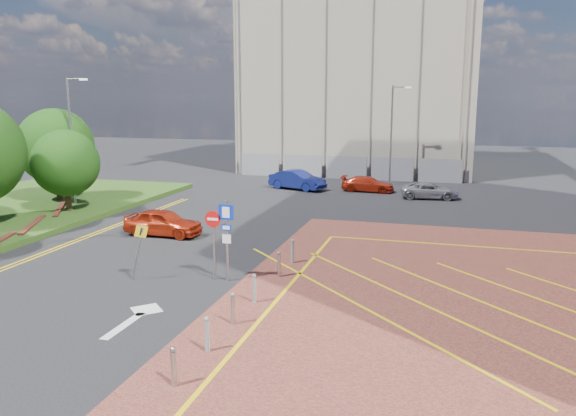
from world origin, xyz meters
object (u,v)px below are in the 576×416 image
at_px(tree_c, 66,163).
at_px(lamp_back, 392,131).
at_px(sign_cluster, 222,232).
at_px(car_blue_back, 297,180).
at_px(car_red_back, 368,184).
at_px(car_red_left, 163,222).
at_px(warning_sign, 139,246).
at_px(tree_d, 56,146).
at_px(lamp_left_far, 72,136).
at_px(car_silver_back, 430,191).

height_order(tree_c, lamp_back, lamp_back).
bearing_deg(sign_cluster, car_blue_back, 97.52).
bearing_deg(car_red_back, car_red_left, 156.44).
bearing_deg(warning_sign, tree_d, 136.68).
bearing_deg(lamp_left_far, car_red_back, 34.34).
relative_size(lamp_back, car_red_left, 1.96).
xyz_separation_m(tree_c, tree_d, (-3.00, 3.00, 0.68)).
distance_m(sign_cluster, car_blue_back, 22.51).
height_order(sign_cluster, car_silver_back, sign_cluster).
bearing_deg(warning_sign, lamp_back, 76.21).
xyz_separation_m(lamp_left_far, car_blue_back, (11.78, 11.27, -3.91)).
bearing_deg(tree_c, car_red_back, 40.18).
relative_size(warning_sign, car_blue_back, 0.49).
bearing_deg(sign_cluster, warning_sign, -163.27).
distance_m(tree_c, warning_sign, 14.73).
height_order(tree_c, car_red_left, tree_c).
xyz_separation_m(tree_d, car_red_back, (19.28, 10.75, -3.29)).
relative_size(lamp_back, car_silver_back, 1.99).
bearing_deg(car_red_left, tree_d, 61.99).
height_order(car_blue_back, car_silver_back, car_blue_back).
distance_m(car_blue_back, car_red_back, 5.44).
distance_m(car_red_left, car_red_back, 18.71).
bearing_deg(car_silver_back, car_red_back, 61.65).
distance_m(tree_d, car_red_back, 22.31).
relative_size(lamp_left_far, sign_cluster, 2.50).
height_order(lamp_left_far, sign_cluster, lamp_left_far).
relative_size(tree_c, car_silver_back, 1.22).
bearing_deg(car_red_back, warning_sign, 169.46).
relative_size(tree_c, lamp_left_far, 0.61).
xyz_separation_m(lamp_left_far, car_silver_back, (21.84, 9.94, -4.10)).
bearing_deg(car_red_left, car_blue_back, -9.19).
distance_m(lamp_back, sign_cluster, 27.38).
distance_m(tree_c, tree_d, 4.30).
relative_size(lamp_left_far, car_red_left, 1.96).
height_order(tree_c, lamp_left_far, lamp_left_far).
xyz_separation_m(warning_sign, car_red_back, (5.55, 23.69, -0.85)).
distance_m(tree_d, sign_cluster, 20.74).
bearing_deg(car_silver_back, tree_d, 103.36).
xyz_separation_m(tree_d, lamp_back, (20.58, 15.00, 0.49)).
bearing_deg(lamp_back, lamp_left_far, -139.14).
bearing_deg(warning_sign, car_blue_back, 89.67).
distance_m(tree_c, car_red_back, 21.46).
bearing_deg(warning_sign, tree_c, 137.17).
xyz_separation_m(lamp_back, sign_cluster, (-3.78, -27.02, -2.41)).
distance_m(warning_sign, car_red_back, 24.34).
bearing_deg(lamp_back, car_blue_back, -144.86).
distance_m(lamp_back, warning_sign, 28.92).
relative_size(tree_d, car_silver_back, 1.51).
height_order(tree_d, car_blue_back, tree_d).
bearing_deg(tree_c, car_silver_back, 29.72).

